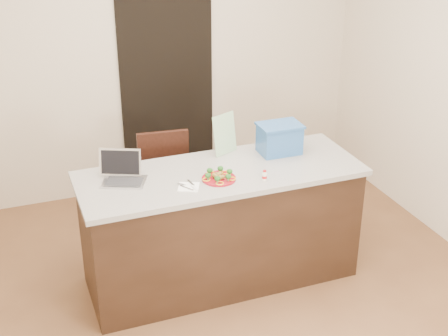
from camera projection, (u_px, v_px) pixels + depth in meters
name	position (u px, v px, depth m)	size (l,w,h in m)	color
ground	(233.00, 295.00, 4.66)	(4.00, 4.00, 0.00)	brown
room_shell	(234.00, 88.00, 3.97)	(4.00, 4.00, 4.00)	white
doorway	(167.00, 88.00, 5.94)	(0.90, 0.02, 2.00)	black
island	(221.00, 226.00, 4.67)	(2.06, 0.76, 0.92)	black
plate	(219.00, 178.00, 4.35)	(0.24, 0.24, 0.02)	maroon
meatballs	(218.00, 176.00, 4.34)	(0.09, 0.10, 0.04)	olive
broccoli	(219.00, 174.00, 4.33)	(0.20, 0.19, 0.04)	#134412
pepper_rings	(219.00, 177.00, 4.35)	(0.23, 0.23, 0.01)	#F5AB19
napkin	(189.00, 187.00, 4.24)	(0.14, 0.14, 0.01)	white
fork	(185.00, 186.00, 4.24)	(0.07, 0.15, 0.00)	silver
knife	(194.00, 186.00, 4.24)	(0.03, 0.18, 0.01)	white
yogurt_bottle	(264.00, 176.00, 4.34)	(0.03, 0.03, 0.07)	white
laptop	(122.00, 172.00, 4.33)	(0.35, 0.34, 0.21)	silver
leaflet	(225.00, 134.00, 4.70)	(0.22, 0.00, 0.31)	silver
blue_box	(279.00, 138.00, 4.73)	(0.33, 0.24, 0.23)	#295797
chair	(168.00, 183.00, 5.14)	(0.47, 0.47, 0.96)	#34170F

